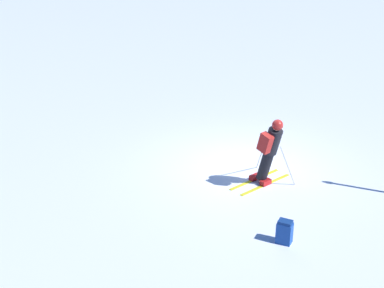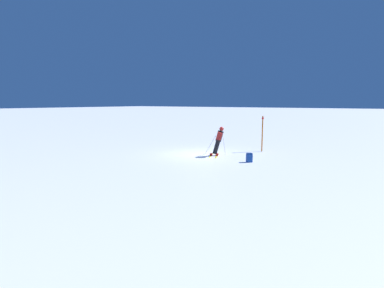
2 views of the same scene
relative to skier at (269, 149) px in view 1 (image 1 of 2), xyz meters
The scene contains 3 objects.
ground_plane 1.51m from the skier, ahead, with size 300.00×300.00×0.00m, color white.
skier is the anchor object (origin of this frame).
spare_backpack 2.51m from the skier, 162.78° to the left, with size 0.37×0.37×0.50m.
Camera 1 is at (-11.48, 5.12, 6.00)m, focal length 50.00 mm.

